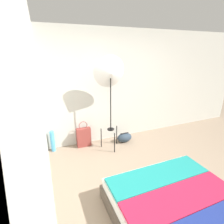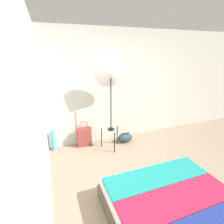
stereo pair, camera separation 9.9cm
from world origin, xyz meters
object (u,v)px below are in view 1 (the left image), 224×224
(photo_umbrella, at_px, (111,74))
(duffel_bag, at_px, (124,137))
(tote_bag, at_px, (84,137))
(paper_roll, at_px, (53,141))

(photo_umbrella, bearing_deg, duffel_bag, 17.01)
(tote_bag, height_order, duffel_bag, tote_bag)
(duffel_bag, bearing_deg, paper_roll, 172.24)
(tote_bag, xyz_separation_m, duffel_bag, (0.96, -0.17, -0.12))
(duffel_bag, bearing_deg, photo_umbrella, -162.99)
(photo_umbrella, height_order, paper_roll, photo_umbrella)
(duffel_bag, height_order, paper_roll, paper_roll)
(tote_bag, bearing_deg, paper_roll, 175.79)
(photo_umbrella, relative_size, tote_bag, 3.31)
(photo_umbrella, xyz_separation_m, duffel_bag, (0.41, 0.13, -1.56))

